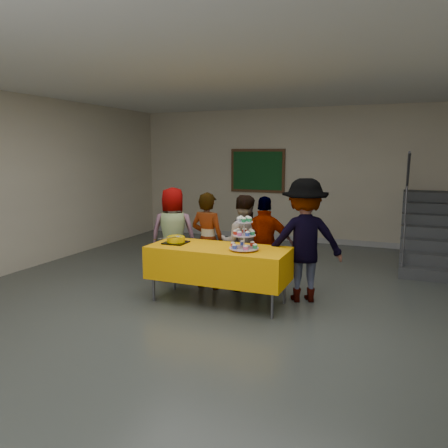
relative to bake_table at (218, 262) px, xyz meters
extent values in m
plane|color=#4C514C|center=(0.20, -0.47, -0.56)|extent=(10.00, 10.00, 0.00)
cube|color=#C0B59A|center=(0.20, 4.53, 0.94)|extent=(8.00, 0.04, 3.00)
cube|color=silver|center=(0.20, -0.47, 2.44)|extent=(8.00, 10.00, 0.04)
cube|color=#999999|center=(0.20, 4.51, -0.50)|extent=(7.90, 0.03, 0.12)
cylinder|color=#595960|center=(-0.84, -0.29, -0.19)|extent=(0.04, 0.04, 0.73)
cylinder|color=#595960|center=(0.84, -0.29, -0.19)|extent=(0.04, 0.04, 0.73)
cylinder|color=#595960|center=(-0.84, 0.29, -0.19)|extent=(0.04, 0.04, 0.73)
cylinder|color=#595960|center=(0.84, 0.29, -0.19)|extent=(0.04, 0.04, 0.73)
cube|color=#595960|center=(0.00, 0.00, 0.18)|extent=(1.80, 0.70, 0.02)
cube|color=#FFA405|center=(0.00, 0.00, -0.01)|extent=(1.88, 0.78, 0.44)
cylinder|color=silver|center=(0.39, -0.06, 0.22)|extent=(0.18, 0.18, 0.01)
cylinder|color=silver|center=(0.39, -0.06, 0.42)|extent=(0.02, 0.02, 0.42)
cylinder|color=silver|center=(0.39, -0.06, 0.24)|extent=(0.38, 0.38, 0.01)
cylinder|color=silver|center=(0.39, -0.06, 0.41)|extent=(0.30, 0.30, 0.01)
cylinder|color=silver|center=(0.39, -0.06, 0.58)|extent=(0.22, 0.22, 0.01)
cube|color=black|center=(-0.64, 0.00, 0.22)|extent=(0.30, 0.30, 0.02)
cylinder|color=#E5B800|center=(-0.64, 0.00, 0.27)|extent=(0.25, 0.25, 0.07)
ellipsoid|color=#E5B800|center=(-0.64, 0.00, 0.30)|extent=(0.25, 0.25, 0.05)
ellipsoid|color=white|center=(-0.59, -0.04, 0.32)|extent=(0.08, 0.08, 0.02)
cube|color=silver|center=(-0.66, -0.13, 0.32)|extent=(0.30, 0.16, 0.04)
imported|color=slate|center=(-1.10, 0.75, 0.18)|extent=(0.83, 0.67, 1.48)
imported|color=slate|center=(-0.40, 0.54, 0.17)|extent=(0.56, 0.39, 1.44)
imported|color=slate|center=(0.10, 0.66, 0.15)|extent=(0.82, 0.73, 1.41)
imported|color=slate|center=(0.45, 0.65, 0.15)|extent=(0.88, 0.50, 1.41)
imported|color=slate|center=(1.04, 0.54, 0.28)|extent=(1.24, 1.01, 1.68)
cube|color=#424447|center=(2.90, 2.28, -0.47)|extent=(1.30, 0.30, 0.18)
cube|color=#424447|center=(2.90, 2.58, -0.38)|extent=(1.30, 0.30, 0.36)
cube|color=#424447|center=(2.90, 2.88, -0.29)|extent=(1.30, 0.30, 0.54)
cube|color=#424447|center=(2.90, 3.18, -0.20)|extent=(1.30, 0.30, 0.72)
cube|color=#424447|center=(2.90, 3.48, -0.11)|extent=(1.30, 0.30, 0.90)
cube|color=#424447|center=(2.90, 3.78, -0.02)|extent=(1.30, 0.30, 1.08)
cube|color=#424447|center=(2.90, 4.08, 0.07)|extent=(1.30, 0.30, 1.26)
cube|color=#424447|center=(2.90, 4.38, 0.07)|extent=(1.30, 0.30, 1.26)
cylinder|color=#595960|center=(2.30, 2.23, -0.11)|extent=(0.04, 0.04, 0.90)
cylinder|color=#595960|center=(2.30, 3.03, 0.43)|extent=(0.04, 0.04, 0.90)
cylinder|color=#595960|center=(2.30, 3.93, 0.97)|extent=(0.04, 0.04, 0.90)
cylinder|color=#595960|center=(2.30, 3.08, 0.88)|extent=(0.04, 1.85, 1.20)
cube|color=#472B16|center=(-0.92, 4.50, 1.04)|extent=(1.30, 0.04, 1.00)
cube|color=#15441C|center=(-0.92, 4.48, 1.04)|extent=(1.18, 0.02, 0.88)
camera|label=1|loc=(2.24, -5.24, 1.45)|focal=35.00mm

